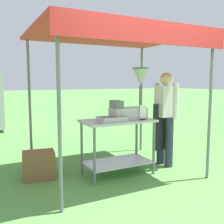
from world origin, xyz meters
The scene contains 8 objects.
ground_plane centered at (0.00, 6.00, 0.00)m, with size 70.00×70.00×0.00m, color #519342.
stall_canopy centered at (-0.11, 1.30, 2.10)m, with size 2.47×2.03×2.20m.
donut_cart centered at (-0.11, 1.20, 0.61)m, with size 1.11×0.60×0.87m.
donut_tray centered at (-0.27, 1.10, 0.89)m, with size 0.42×0.26×0.07m.
donut_fryer centered at (0.13, 1.20, 1.17)m, with size 0.63×0.28×0.81m.
menu_sign centered at (0.25, 1.05, 0.97)m, with size 0.13×0.05×0.23m.
vendor centered at (0.83, 1.23, 0.90)m, with size 0.46×0.54×1.61m.
supply_crate centered at (-1.25, 1.63, 0.20)m, with size 0.52×0.44×0.40m.
Camera 1 is at (-1.99, -2.27, 1.47)m, focal length 41.48 mm.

